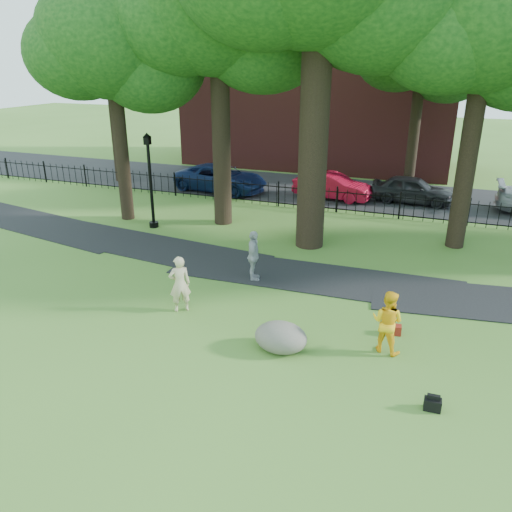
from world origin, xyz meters
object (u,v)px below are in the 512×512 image
at_px(woman, 180,284).
at_px(red_sedan, 332,186).
at_px(boulder, 281,335).
at_px(lamppost, 151,182).
at_px(man, 387,322).

xyz_separation_m(woman, red_sedan, (1.33, 14.30, -0.18)).
relative_size(woman, boulder, 1.25).
height_order(lamppost, red_sedan, lamppost).
xyz_separation_m(boulder, lamppost, (-8.51, 7.62, 1.63)).
distance_m(man, boulder, 2.72).
xyz_separation_m(man, boulder, (-2.53, -0.90, -0.44)).
bearing_deg(man, lamppost, -16.29).
relative_size(boulder, lamppost, 0.33).
height_order(boulder, red_sedan, red_sedan).
relative_size(man, boulder, 1.22).
bearing_deg(red_sedan, man, -154.23).
distance_m(man, red_sedan, 15.12).
bearing_deg(boulder, lamppost, 138.18).
bearing_deg(boulder, red_sedan, 97.95).
bearing_deg(red_sedan, boulder, -164.26).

